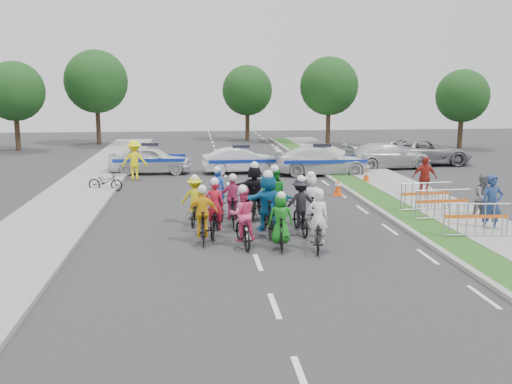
{
  "coord_description": "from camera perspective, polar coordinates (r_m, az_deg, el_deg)",
  "views": [
    {
      "loc": [
        -1.63,
        -14.15,
        4.51
      ],
      "look_at": [
        0.41,
        4.15,
        1.1
      ],
      "focal_mm": 40.0,
      "sensor_mm": 36.0,
      "label": 1
    }
  ],
  "objects": [
    {
      "name": "barrier_0",
      "position": [
        18.18,
        21.12,
        -2.77
      ],
      "size": [
        2.04,
        0.7,
        1.12
      ],
      "primitive_type": null,
      "rotation": [
        0.0,
        0.0,
        -0.1
      ],
      "color": "#A5A8AD",
      "rests_on": "ground"
    },
    {
      "name": "tree_3",
      "position": [
        46.74,
        -15.7,
        10.57
      ],
      "size": [
        4.9,
        4.9,
        7.35
      ],
      "color": "#382619",
      "rests_on": "ground"
    },
    {
      "name": "rider_7",
      "position": [
        18.57,
        5.42,
        -1.33
      ],
      "size": [
        0.82,
        1.79,
        1.85
      ],
      "rotation": [
        0.0,
        0.0,
        3.23
      ],
      "color": "black",
      "rests_on": "ground"
    },
    {
      "name": "spectator_1",
      "position": [
        21.06,
        21.79,
        -0.47
      ],
      "size": [
        0.88,
        0.76,
        1.56
      ],
      "primitive_type": "imported",
      "rotation": [
        0.0,
        0.0,
        0.25
      ],
      "color": "slate",
      "rests_on": "ground"
    },
    {
      "name": "grass_strip",
      "position": [
        21.02,
        14.51,
        -2.08
      ],
      "size": [
        1.2,
        60.0,
        0.11
      ],
      "primitive_type": "cube",
      "color": "#264F19",
      "rests_on": "ground"
    },
    {
      "name": "marshal_hiviz",
      "position": [
        28.59,
        -12.06,
        3.13
      ],
      "size": [
        1.26,
        0.74,
        1.93
      ],
      "primitive_type": "imported",
      "rotation": [
        0.0,
        0.0,
        3.12
      ],
      "color": "#FFF30D",
      "rests_on": "ground"
    },
    {
      "name": "police_car_1",
      "position": [
        30.17,
        -1.5,
        3.17
      ],
      "size": [
        4.12,
        1.69,
        1.33
      ],
      "primitive_type": "imported",
      "rotation": [
        0.0,
        0.0,
        1.64
      ],
      "color": "silver",
      "rests_on": "ground"
    },
    {
      "name": "rider_9",
      "position": [
        18.76,
        -2.33,
        -1.33
      ],
      "size": [
        0.88,
        1.66,
        1.73
      ],
      "rotation": [
        0.0,
        0.0,
        3.11
      ],
      "color": "black",
      "rests_on": "ground"
    },
    {
      "name": "tree_2",
      "position": [
        44.7,
        19.95,
        9.01
      ],
      "size": [
        3.85,
        3.85,
        5.77
      ],
      "color": "#382619",
      "rests_on": "ground"
    },
    {
      "name": "rider_5",
      "position": [
        17.39,
        1.18,
        -1.65
      ],
      "size": [
        1.65,
        1.97,
        2.05
      ],
      "rotation": [
        0.0,
        0.0,
        3.19
      ],
      "color": "black",
      "rests_on": "ground"
    },
    {
      "name": "rider_8",
      "position": [
        19.12,
        1.81,
        -0.92
      ],
      "size": [
        0.88,
        1.99,
        1.97
      ],
      "rotation": [
        0.0,
        0.0,
        3.05
      ],
      "color": "black",
      "rests_on": "ground"
    },
    {
      "name": "tree_4",
      "position": [
        48.38,
        -0.87,
        10.11
      ],
      "size": [
        4.2,
        4.2,
        6.3
      ],
      "color": "#382619",
      "rests_on": "ground"
    },
    {
      "name": "barrier_1",
      "position": [
        20.21,
        18.13,
        -1.31
      ],
      "size": [
        2.02,
        0.59,
        1.12
      ],
      "primitive_type": null,
      "rotation": [
        0.0,
        0.0,
        0.05
      ],
      "color": "#A5A8AD",
      "rests_on": "ground"
    },
    {
      "name": "rider_12",
      "position": [
        20.07,
        -3.9,
        -0.77
      ],
      "size": [
        0.88,
        1.84,
        1.81
      ],
      "rotation": [
        0.0,
        0.0,
        3.3
      ],
      "color": "black",
      "rests_on": "ground"
    },
    {
      "name": "rider_2",
      "position": [
        16.27,
        -1.36,
        -3.15
      ],
      "size": [
        0.83,
        1.83,
        1.81
      ],
      "rotation": [
        0.0,
        0.0,
        3.27
      ],
      "color": "black",
      "rests_on": "ground"
    },
    {
      "name": "tree_1",
      "position": [
        45.42,
        7.31,
        10.44
      ],
      "size": [
        4.55,
        4.55,
        6.82
      ],
      "color": "#382619",
      "rests_on": "ground"
    },
    {
      "name": "rider_10",
      "position": [
        19.01,
        -6.1,
        -1.26
      ],
      "size": [
        1.0,
        1.71,
        1.68
      ],
      "rotation": [
        0.0,
        0.0,
        2.98
      ],
      "color": "black",
      "rests_on": "ground"
    },
    {
      "name": "rider_6",
      "position": [
        17.55,
        -4.13,
        -2.41
      ],
      "size": [
        0.91,
        1.85,
        1.81
      ],
      "rotation": [
        0.0,
        0.0,
        2.97
      ],
      "color": "black",
      "rests_on": "ground"
    },
    {
      "name": "barrier_2",
      "position": [
        21.49,
        16.58,
        -0.54
      ],
      "size": [
        2.04,
        0.71,
        1.12
      ],
      "primitive_type": null,
      "rotation": [
        0.0,
        0.0,
        0.11
      ],
      "color": "#A5A8AD",
      "rests_on": "ground"
    },
    {
      "name": "rider_1",
      "position": [
        16.04,
        2.48,
        -3.43
      ],
      "size": [
        0.73,
        1.61,
        1.66
      ],
      "rotation": [
        0.0,
        0.0,
        3.07
      ],
      "color": "black",
      "rests_on": "ground"
    },
    {
      "name": "tree_0",
      "position": [
        43.93,
        -23.02,
        9.25
      ],
      "size": [
        4.2,
        4.2,
        6.3
      ],
      "color": "#382619",
      "rests_on": "ground"
    },
    {
      "name": "civilian_sedan",
      "position": [
        32.71,
        13.04,
        3.55
      ],
      "size": [
        5.11,
        2.55,
        1.42
      ],
      "primitive_type": "imported",
      "rotation": [
        0.0,
        0.0,
        1.69
      ],
      "color": "#BCBCC1",
      "rests_on": "ground"
    },
    {
      "name": "parked_bike",
      "position": [
        25.87,
        -14.83,
        1.01
      ],
      "size": [
        1.63,
        0.9,
        0.81
      ],
      "primitive_type": "imported",
      "rotation": [
        0.0,
        0.0,
        1.33
      ],
      "color": "black",
      "rests_on": "ground"
    },
    {
      "name": "cone_0",
      "position": [
        24.17,
        8.21,
        0.45
      ],
      "size": [
        0.4,
        0.4,
        0.7
      ],
      "color": "#F24C0C",
      "rests_on": "ground"
    },
    {
      "name": "police_car_2",
      "position": [
        29.77,
        6.59,
        3.12
      ],
      "size": [
        5.1,
        2.29,
        1.45
      ],
      "primitive_type": "imported",
      "rotation": [
        0.0,
        0.0,
        1.52
      ],
      "color": "silver",
      "rests_on": "ground"
    },
    {
      "name": "rider_3",
      "position": [
        16.7,
        -5.34,
        -2.84
      ],
      "size": [
        0.87,
        1.65,
        1.74
      ],
      "rotation": [
        0.0,
        0.0,
        3.15
      ],
      "color": "black",
      "rests_on": "ground"
    },
    {
      "name": "rider_11",
      "position": [
        19.7,
        -0.17,
        -0.27
      ],
      "size": [
        1.64,
        1.95,
        1.99
      ],
      "rotation": [
        0.0,
        0.0,
        2.99
      ],
      "color": "black",
      "rests_on": "ground"
    },
    {
      "name": "rider_13",
      "position": [
        20.87,
        1.74,
        -0.17
      ],
      "size": [
        0.74,
        1.61,
        1.65
      ],
      "rotation": [
        0.0,
        0.0,
        3.03
      ],
      "color": "black",
      "rests_on": "ground"
    },
    {
      "name": "spectator_2",
      "position": [
        24.2,
        16.48,
        1.39
      ],
      "size": [
        1.03,
        0.47,
        1.73
      ],
      "primitive_type": "imported",
      "rotation": [
        0.0,
        0.0,
        -0.05
      ],
      "color": "maroon",
      "rests_on": "ground"
    },
    {
      "name": "spectator_0",
      "position": [
        19.27,
        22.52,
        -1.08
      ],
      "size": [
        0.71,
        0.51,
        1.82
      ],
      "primitive_type": "imported",
      "rotation": [
        0.0,
        0.0,
        -0.11
      ],
      "color": "navy",
      "rests_on": "ground"
    },
    {
      "name": "sidewalk_right",
      "position": [
        21.72,
        18.96,
        -1.9
      ],
      "size": [
        2.4,
        60.0,
        0.13
      ],
      "primitive_type": "cube",
      "color": "gray",
      "rests_on": "ground"
    },
    {
      "name": "cone_1",
      "position": [
        27.42,
        10.98,
        1.55
      ],
      "size": [
        0.4,
        0.4,
        0.7
      ],
      "color": "#F24C0C",
      "rests_on": "ground"
    },
    {
      "name": "rider_4",
      "position": [
        17.74,
        4.46,
        -1.89
      ],
      "size": [
        1.05,
        1.83,
        1.85
      ],
      "rotation": [
        0.0,
        0.0,
        3.18
      ],
      "color": "black",
      "rests_on": "ground"
    },
    {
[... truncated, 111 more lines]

